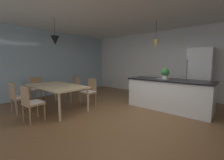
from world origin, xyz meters
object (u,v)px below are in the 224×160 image
at_px(chair_far_left, 73,88).
at_px(chair_near_right, 31,102).
at_px(chair_far_right, 89,91).
at_px(dining_table, 57,87).
at_px(chair_window_end, 38,88).
at_px(potted_plant_on_island, 165,73).
at_px(refrigerator, 199,76).
at_px(kitchen_island, 168,94).
at_px(chair_near_left, 18,97).

height_order(chair_far_left, chair_near_right, same).
bearing_deg(chair_far_right, dining_table, -116.57).
distance_m(chair_far_left, chair_near_right, 1.99).
distance_m(chair_near_right, chair_window_end, 2.01).
bearing_deg(chair_near_right, potted_plant_on_island, 57.37).
xyz_separation_m(chair_far_left, chair_far_right, (0.89, 0.00, 0.00)).
relative_size(chair_window_end, refrigerator, 0.46).
height_order(chair_window_end, potted_plant_on_island, potted_plant_on_island).
relative_size(kitchen_island, refrigerator, 1.25).
relative_size(chair_near_right, chair_near_left, 1.00).
xyz_separation_m(chair_near_left, kitchen_island, (2.99, 3.08, -0.01)).
distance_m(chair_window_end, chair_far_right, 2.01).
bearing_deg(kitchen_island, chair_near_left, -134.14).
bearing_deg(dining_table, chair_far_right, 63.43).
bearing_deg(chair_far_right, refrigerator, 45.48).
distance_m(chair_window_end, kitchen_island, 4.47).
relative_size(dining_table, chair_far_right, 2.27).
xyz_separation_m(chair_window_end, chair_near_left, (0.92, -0.89, 0.00)).
bearing_deg(chair_near_right, chair_far_left, 116.61).
distance_m(chair_far_right, kitchen_island, 2.47).
bearing_deg(chair_far_right, potted_plant_on_island, 33.39).
relative_size(chair_window_end, kitchen_island, 0.37).
distance_m(chair_far_left, kitchen_island, 3.26).
distance_m(chair_far_right, chair_near_left, 1.99).
relative_size(dining_table, chair_near_right, 2.27).
bearing_deg(chair_far_right, chair_near_right, -89.87).
bearing_deg(dining_table, chair_near_left, -116.50).
xyz_separation_m(chair_window_end, kitchen_island, (3.90, 2.19, -0.01)).
bearing_deg(potted_plant_on_island, dining_table, -137.85).
height_order(chair_near_right, refrigerator, refrigerator).
bearing_deg(chair_far_left, refrigerator, 37.30).
bearing_deg(kitchen_island, chair_window_end, -150.72).
height_order(chair_far_right, refrigerator, refrigerator).
xyz_separation_m(chair_near_right, chair_window_end, (-1.81, 0.89, 0.00)).
distance_m(refrigerator, potted_plant_on_island, 1.54).
relative_size(refrigerator, potted_plant_on_island, 5.66).
xyz_separation_m(chair_window_end, chair_far_right, (1.80, 0.89, 0.00)).
bearing_deg(chair_window_end, refrigerator, 38.80).
distance_m(chair_far_left, potted_plant_on_island, 3.20).
distance_m(dining_table, chair_far_left, 1.01).
xyz_separation_m(chair_near_right, potted_plant_on_island, (1.97, 3.08, 0.61)).
relative_size(dining_table, chair_near_left, 2.27).
distance_m(chair_far_right, refrigerator, 3.80).
bearing_deg(dining_table, kitchen_island, 40.72).
xyz_separation_m(chair_near_left, potted_plant_on_island, (2.86, 3.08, 0.61)).
height_order(chair_near_right, chair_window_end, same).
distance_m(chair_far_left, refrigerator, 4.46).
bearing_deg(refrigerator, chair_near_right, -120.58).
relative_size(dining_table, chair_window_end, 2.27).
relative_size(chair_near_right, potted_plant_on_island, 2.62).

